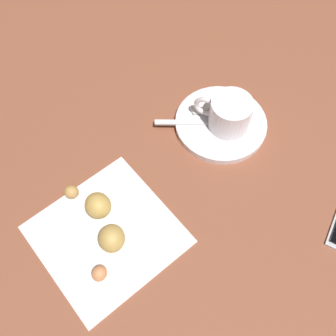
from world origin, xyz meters
The scene contains 7 objects.
ground_plane centered at (0.00, 0.00, 0.00)m, with size 1.80×1.80×0.00m, color brown.
saucer centered at (0.14, 0.02, 0.01)m, with size 0.15×0.15×0.01m, color white.
espresso_cup centered at (0.14, 0.01, 0.04)m, with size 0.06×0.09×0.05m.
teaspoon centered at (0.13, 0.03, 0.01)m, with size 0.11×0.11×0.01m.
sugar_packet centered at (0.15, 0.05, 0.01)m, with size 0.07×0.02×0.01m, color white.
napkin centered at (-0.11, 0.02, 0.00)m, with size 0.18×0.18×0.00m, color white.
croissant centered at (-0.11, 0.03, 0.02)m, with size 0.09×0.14×0.03m.
Camera 1 is at (-0.19, -0.18, 0.53)m, focal length 42.20 mm.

